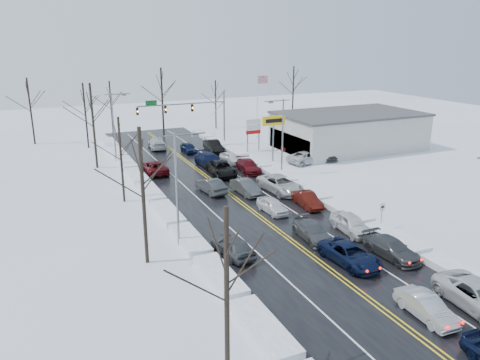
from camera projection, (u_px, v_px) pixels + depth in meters
name	position (u px, v px, depth m)	size (l,w,h in m)	color
ground	(254.00, 212.00, 43.82)	(160.00, 160.00, 0.00)	white
road_surface	(245.00, 205.00, 45.56)	(14.00, 84.00, 0.01)	black
snow_bank_left	(169.00, 217.00, 42.60)	(1.82, 72.00, 0.55)	white
snow_bank_right	(311.00, 195.00, 48.53)	(1.82, 72.00, 0.55)	white
traffic_signal_mast	(192.00, 111.00, 67.99)	(13.28, 0.39, 8.00)	slate
tires_plus_sign	(274.00, 124.00, 60.41)	(3.20, 0.34, 6.00)	slate
used_vehicles_sign	(253.00, 128.00, 66.14)	(2.20, 0.22, 4.65)	slate
speed_limit_sign	(382.00, 211.00, 39.56)	(0.55, 0.09, 2.35)	slate
flagpole	(258.00, 101.00, 74.18)	(1.87, 1.20, 10.00)	silver
dealership_building	(348.00, 131.00, 68.11)	(20.40, 12.40, 5.30)	#B5B6B0
streetlight_ne	(281.00, 131.00, 54.23)	(3.20, 0.25, 9.00)	slate
streetlight_sw	(179.00, 180.00, 35.53)	(3.20, 0.25, 9.00)	slate
streetlight_nw	(115.00, 122.00, 59.97)	(3.20, 0.25, 9.00)	slate
tree_left_a	(226.00, 265.00, 20.23)	(3.60, 3.60, 9.00)	#2D231C
tree_left_b	(142.00, 170.00, 32.05)	(4.00, 4.00, 10.00)	#2D231C
tree_left_c	(120.00, 143.00, 44.96)	(3.40, 3.40, 8.50)	#2D231C
tree_left_d	(92.00, 109.00, 56.49)	(4.20, 4.20, 10.50)	#2D231C
tree_left_e	(84.00, 103.00, 67.33)	(3.80, 3.80, 9.50)	#2D231C
tree_far_a	(29.00, 98.00, 69.65)	(4.00, 4.00, 10.00)	#2D231C
tree_far_b	(110.00, 98.00, 75.41)	(3.60, 3.60, 9.00)	#2D231C
tree_far_c	(162.00, 88.00, 76.38)	(4.40, 4.40, 11.00)	#2D231C
tree_far_d	(216.00, 95.00, 82.11)	(3.40, 3.40, 8.50)	#2D231C
tree_far_e	(293.00, 83.00, 88.38)	(4.20, 4.20, 10.50)	#2D231C
queued_car_1	(425.00, 317.00, 27.43)	(1.44, 4.13, 1.36)	#AEB0B6
queued_car_2	(349.00, 263.00, 33.92)	(2.40, 5.20, 1.44)	black
queued_car_3	(312.00, 239.00, 38.04)	(1.93, 4.74, 1.38)	#46494C
queued_car_4	(272.00, 212.00, 43.79)	(1.60, 3.97, 1.35)	white
queued_car_5	(246.00, 194.00, 48.96)	(1.56, 4.48, 1.47)	#424547
queued_car_6	(221.00, 175.00, 55.59)	(2.72, 5.89, 1.64)	black
queued_car_7	(210.00, 167.00, 59.00)	(2.38, 5.85, 1.70)	black
queued_car_8	(189.00, 153.00, 66.40)	(1.62, 4.03, 1.37)	black
queued_car_10	(479.00, 309.00, 28.23)	(2.75, 5.96, 1.66)	silver
queued_car_11	(391.00, 257.00, 34.93)	(1.98, 4.86, 1.41)	#393B3E
queued_car_12	(351.00, 232.00, 39.31)	(1.86, 4.63, 1.58)	silver
queued_car_13	(307.00, 206.00, 45.32)	(1.49, 4.26, 1.40)	#440F09
queued_car_14	(280.00, 192.00, 49.56)	(2.82, 6.11, 1.70)	silver
queued_car_15	(248.00, 172.00, 56.93)	(2.04, 5.03, 1.46)	#510A11
queued_car_16	(232.00, 163.00, 60.85)	(1.67, 4.15, 1.41)	white
queued_car_17	(213.00, 152.00, 66.94)	(1.73, 4.97, 1.64)	black
oncoming_car_0	(211.00, 192.00, 49.37)	(1.61, 4.62, 1.52)	#393B3E
oncoming_car_1	(155.00, 173.00, 56.38)	(2.54, 5.51, 1.53)	#530B0F
oncoming_car_2	(157.00, 148.00, 68.89)	(2.27, 5.57, 1.62)	silver
oncoming_car_3	(233.00, 255.00, 35.24)	(1.85, 4.59, 1.56)	#444649
parked_car_0	(308.00, 163.00, 60.89)	(2.61, 5.66, 1.57)	silver
parked_car_1	(321.00, 158.00, 63.18)	(2.33, 5.72, 1.66)	#434649
parked_car_2	(284.00, 150.00, 67.97)	(1.95, 4.84, 1.65)	#550B13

